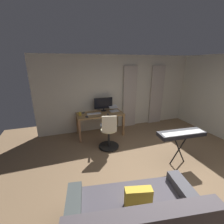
{
  "coord_description": "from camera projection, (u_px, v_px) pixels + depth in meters",
  "views": [
    {
      "loc": [
        1.93,
        1.93,
        2.29
      ],
      "look_at": [
        0.61,
        -1.94,
        0.94
      ],
      "focal_mm": 24.57,
      "sensor_mm": 36.0,
      "label": 1
    }
  ],
  "objects": [
    {
      "name": "ground_plane",
      "position": [
        173.0,
        183.0,
        3.04
      ],
      "size": [
        7.86,
        7.86,
        0.0
      ],
      "primitive_type": "plane",
      "color": "#7F6346"
    },
    {
      "name": "back_room_partition",
      "position": [
        119.0,
        93.0,
        5.36
      ],
      "size": [
        5.49,
        0.1,
        2.51
      ],
      "primitive_type": "cube",
      "color": "beige",
      "rests_on": "ground"
    },
    {
      "name": "curtain_left_panel",
      "position": [
        156.0,
        95.0,
        5.77
      ],
      "size": [
        0.53,
        0.06,
        2.17
      ],
      "primitive_type": "cube",
      "color": "beige",
      "rests_on": "ground"
    },
    {
      "name": "curtain_right_panel",
      "position": [
        130.0,
        97.0,
        5.43
      ],
      "size": [
        0.49,
        0.06,
        2.17
      ],
      "primitive_type": "cube",
      "color": "beige",
      "rests_on": "ground"
    },
    {
      "name": "desk",
      "position": [
        100.0,
        116.0,
        4.87
      ],
      "size": [
        1.46,
        0.67,
        0.73
      ],
      "color": "olive",
      "rests_on": "ground"
    },
    {
      "name": "office_chair",
      "position": [
        109.0,
        133.0,
        4.1
      ],
      "size": [
        0.56,
        0.56,
        1.0
      ],
      "rotation": [
        0.0,
        0.0,
        2.92
      ],
      "color": "black",
      "rests_on": "ground"
    },
    {
      "name": "computer_monitor",
      "position": [
        103.0,
        104.0,
        5.01
      ],
      "size": [
        0.61,
        0.18,
        0.44
      ],
      "color": "black",
      "rests_on": "desk"
    },
    {
      "name": "computer_keyboard",
      "position": [
        94.0,
        114.0,
        4.77
      ],
      "size": [
        0.43,
        0.13,
        0.02
      ],
      "primitive_type": "cube",
      "color": "silver",
      "rests_on": "desk"
    },
    {
      "name": "laptop",
      "position": [
        114.0,
        109.0,
        5.08
      ],
      "size": [
        0.32,
        0.36,
        0.16
      ],
      "rotation": [
        0.0,
        0.0,
        0.07
      ],
      "color": "silver",
      "rests_on": "desk"
    },
    {
      "name": "computer_mouse",
      "position": [
        108.0,
        114.0,
        4.72
      ],
      "size": [
        0.06,
        0.1,
        0.04
      ],
      "primitive_type": "ellipsoid",
      "color": "#333338",
      "rests_on": "desk"
    },
    {
      "name": "cell_phone_by_monitor",
      "position": [
        83.0,
        113.0,
        4.88
      ],
      "size": [
        0.13,
        0.16,
        0.01
      ],
      "primitive_type": "cube",
      "rotation": [
        0.0,
        0.0,
        -0.53
      ],
      "color": "#333338",
      "rests_on": "desk"
    },
    {
      "name": "cell_phone_face_up",
      "position": [
        87.0,
        117.0,
        4.53
      ],
      "size": [
        0.08,
        0.15,
        0.01
      ],
      "primitive_type": "cube",
      "rotation": [
        0.0,
        0.0,
        0.08
      ],
      "color": "#232328",
      "rests_on": "desk"
    },
    {
      "name": "mug_tea",
      "position": [
        80.0,
        114.0,
        4.63
      ],
      "size": [
        0.12,
        0.08,
        0.11
      ],
      "color": "gold",
      "rests_on": "desk"
    },
    {
      "name": "piano_keyboard",
      "position": [
        181.0,
        134.0,
        3.41
      ],
      "size": [
        1.09,
        0.41,
        0.82
      ],
      "rotation": [
        0.0,
        0.0,
        -0.08
      ],
      "color": "black",
      "rests_on": "ground"
    },
    {
      "name": "couch",
      "position": [
        135.0,
        218.0,
        2.06
      ],
      "size": [
        1.93,
        1.25,
        0.81
      ],
      "rotation": [
        0.0,
        0.0,
        2.98
      ],
      "color": "#47434B",
      "rests_on": "ground"
    }
  ]
}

